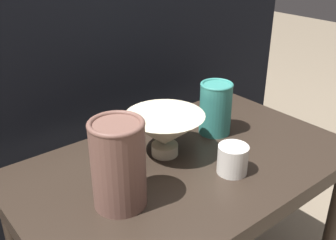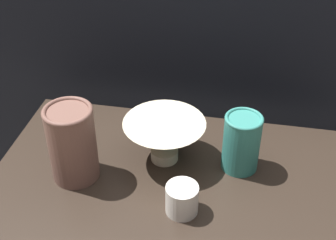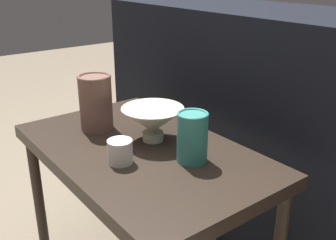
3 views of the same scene
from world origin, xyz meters
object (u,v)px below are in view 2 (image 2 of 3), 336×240
(vase_textured_left, at_px, (72,142))
(vase_colorful_right, at_px, (242,142))
(bowl, at_px, (164,137))
(cup, at_px, (182,199))

(vase_textured_left, bearing_deg, vase_colorful_right, 15.12)
(vase_textured_left, distance_m, vase_colorful_right, 0.37)
(vase_textured_left, bearing_deg, bowl, 26.25)
(vase_textured_left, xyz_separation_m, vase_colorful_right, (0.36, 0.10, -0.02))
(bowl, xyz_separation_m, vase_textured_left, (-0.19, -0.09, 0.03))
(bowl, xyz_separation_m, cup, (0.07, -0.16, -0.03))
(bowl, height_order, vase_textured_left, vase_textured_left)
(bowl, relative_size, vase_textured_left, 1.05)
(bowl, height_order, vase_colorful_right, vase_colorful_right)
(vase_textured_left, xyz_separation_m, cup, (0.25, -0.06, -0.06))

